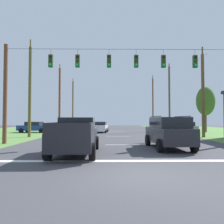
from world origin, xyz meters
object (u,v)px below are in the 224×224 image
distant_car_crossing_white (100,127)px  tree_roadside_right (205,101)px  utility_pole_far_right (169,98)px  overhead_signal_span (123,85)px  utility_pole_near_left (153,102)px  utility_pole_distant_left (73,103)px  pickup_truck (76,136)px  utility_pole_far_left (30,89)px  distant_car_far_parked (186,127)px  utility_pole_mid_right (203,94)px  utility_pole_distant_right (60,98)px  distant_car_oncoming (34,127)px  suv_black (168,132)px

distant_car_crossing_white → tree_roadside_right: 15.67m
utility_pole_far_right → tree_roadside_right: (4.26, -3.46, -0.85)m
overhead_signal_span → distant_car_crossing_white: 15.03m
utility_pole_near_left → utility_pole_distant_left: 17.87m
utility_pole_near_left → utility_pole_far_right: bearing=-90.2°
utility_pole_far_right → utility_pole_near_left: utility_pole_near_left is taller
overhead_signal_span → utility_pole_distant_left: bearing=106.3°
pickup_truck → utility_pole_distant_left: size_ratio=0.49×
utility_pole_near_left → utility_pole_distant_left: utility_pole_near_left is taller
utility_pole_far_left → distant_car_far_parked: bearing=17.3°
tree_roadside_right → overhead_signal_span: bearing=-131.9°
utility_pole_mid_right → utility_pole_near_left: (0.05, 25.36, 1.18)m
utility_pole_far_right → utility_pole_mid_right: bearing=-90.0°
overhead_signal_span → pickup_truck: size_ratio=3.34×
utility_pole_near_left → utility_pole_far_left: (-18.01, -25.01, -0.66)m
pickup_truck → utility_pole_distant_right: utility_pole_distant_right is taller
distant_car_crossing_white → utility_pole_near_left: 20.53m
distant_car_oncoming → distant_car_far_parked: bearing=-5.7°
overhead_signal_span → distant_car_oncoming: bearing=129.8°
overhead_signal_span → distant_car_oncoming: size_ratio=4.07×
distant_car_crossing_white → tree_roadside_right: size_ratio=0.67×
overhead_signal_span → utility_pole_far_left: size_ratio=1.77×
overhead_signal_span → utility_pole_far_left: utility_pole_far_left is taller
distant_car_far_parked → distant_car_crossing_white: bearing=166.9°
utility_pole_distant_right → pickup_truck: bearing=-74.7°
tree_roadside_right → utility_pole_near_left: bearing=104.2°
suv_black → utility_pole_near_left: (5.99, 33.61, 4.59)m
distant_car_crossing_white → distant_car_oncoming: 9.27m
distant_car_oncoming → utility_pole_distant_left: bearing=82.2°
overhead_signal_span → utility_pole_far_right: (8.68, 17.89, 0.90)m
overhead_signal_span → utility_pole_distant_right: utility_pole_distant_right is taller
overhead_signal_span → utility_pole_distant_right: size_ratio=1.66×
overhead_signal_span → utility_pole_mid_right: bearing=33.2°
utility_pole_distant_right → utility_pole_mid_right: bearing=-35.8°
suv_black → distant_car_crossing_white: size_ratio=1.09×
distant_car_oncoming → utility_pole_distant_left: size_ratio=0.40×
utility_pole_mid_right → utility_pole_near_left: size_ratio=0.80×
utility_pole_far_right → utility_pole_near_left: 13.14m
distant_car_crossing_white → utility_pole_far_left: size_ratio=0.43×
utility_pole_near_left → utility_pole_distant_right: size_ratio=1.08×
tree_roadside_right → distant_car_far_parked: bearing=-144.8°
suv_black → utility_pole_distant_left: bearing=109.4°
utility_pole_near_left → utility_pole_mid_right: bearing=-90.1°
utility_pole_far_left → utility_pole_distant_left: bearing=89.7°
distant_car_oncoming → tree_roadside_right: size_ratio=0.67×
utility_pole_distant_right → overhead_signal_span: bearing=-63.8°
overhead_signal_span → suv_black: size_ratio=3.73×
utility_pole_distant_right → distant_car_crossing_white: bearing=-31.0°
suv_black → distant_car_far_parked: suv_black is taller
utility_pole_distant_left → distant_car_crossing_white: bearing=-67.9°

